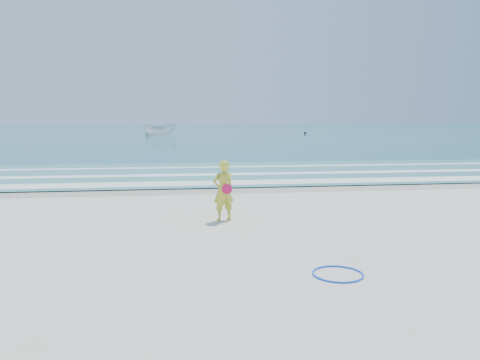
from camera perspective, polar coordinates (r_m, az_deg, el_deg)
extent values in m
plane|color=silver|center=(9.07, 2.62, -9.62)|extent=(400.00, 400.00, 0.00)
cube|color=#B2A893|center=(17.80, -2.54, -1.09)|extent=(400.00, 2.40, 0.00)
cube|color=#19727F|center=(113.57, -6.90, 6.18)|extent=(400.00, 190.00, 0.04)
cube|color=#59B7AD|center=(22.74, -3.67, 0.90)|extent=(400.00, 10.00, 0.01)
cube|color=white|center=(19.07, -2.89, -0.35)|extent=(400.00, 1.40, 0.01)
cube|color=white|center=(21.94, -3.52, 0.68)|extent=(400.00, 0.90, 0.01)
cube|color=white|center=(25.21, -4.06, 1.58)|extent=(400.00, 0.60, 0.01)
torus|color=blue|center=(8.38, 11.84, -11.14)|extent=(1.07, 1.07, 0.03)
imported|color=silver|center=(70.19, -9.74, 6.09)|extent=(5.19, 2.83, 1.90)
sphere|color=black|center=(77.29, 7.93, 5.70)|extent=(0.40, 0.40, 0.40)
imported|color=gold|center=(12.25, -2.05, -1.29)|extent=(0.67, 0.55, 1.59)
cylinder|color=#E6144B|center=(12.07, -1.59, -1.10)|extent=(0.27, 0.08, 0.27)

